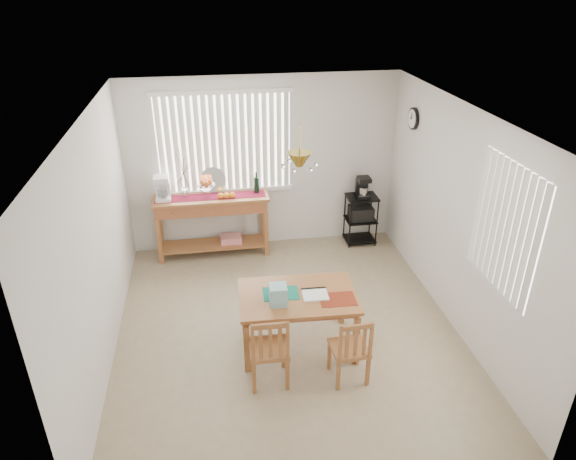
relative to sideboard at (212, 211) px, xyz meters
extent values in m
cube|color=tan|center=(0.79, -2.00, -0.71)|extent=(4.00, 4.50, 0.01)
cube|color=silver|center=(0.79, 0.30, 0.60)|extent=(4.00, 0.10, 2.60)
cube|color=silver|center=(0.79, -4.30, 0.60)|extent=(4.00, 0.10, 2.60)
cube|color=silver|center=(-1.26, -2.00, 0.60)|extent=(0.10, 4.50, 2.60)
cube|color=silver|center=(2.84, -2.00, 0.60)|extent=(0.10, 4.50, 2.60)
cube|color=white|center=(0.79, -2.00, 1.95)|extent=(4.00, 4.50, 0.10)
cube|color=white|center=(0.24, 0.25, 0.95)|extent=(1.90, 0.01, 1.40)
cube|color=white|center=(-0.66, 0.24, 0.95)|extent=(0.07, 0.03, 1.40)
cube|color=white|center=(-0.55, 0.24, 0.95)|extent=(0.07, 0.03, 1.40)
cube|color=white|center=(-0.44, 0.24, 0.95)|extent=(0.07, 0.03, 1.40)
cube|color=white|center=(-0.34, 0.24, 0.95)|extent=(0.07, 0.03, 1.40)
cube|color=white|center=(-0.23, 0.24, 0.95)|extent=(0.07, 0.03, 1.40)
cube|color=white|center=(-0.13, 0.24, 0.95)|extent=(0.07, 0.03, 1.40)
cube|color=white|center=(-0.02, 0.24, 0.95)|extent=(0.07, 0.03, 1.40)
cube|color=white|center=(0.08, 0.24, 0.95)|extent=(0.07, 0.03, 1.40)
cube|color=white|center=(0.19, 0.24, 0.95)|extent=(0.07, 0.03, 1.40)
cube|color=white|center=(0.29, 0.24, 0.95)|extent=(0.07, 0.03, 1.40)
cube|color=white|center=(0.40, 0.24, 0.95)|extent=(0.07, 0.03, 1.40)
cube|color=white|center=(0.51, 0.24, 0.95)|extent=(0.07, 0.03, 1.40)
cube|color=white|center=(0.61, 0.24, 0.95)|extent=(0.07, 0.03, 1.40)
cube|color=white|center=(0.72, 0.24, 0.95)|extent=(0.07, 0.03, 1.40)
cube|color=white|center=(0.82, 0.24, 0.95)|extent=(0.07, 0.03, 1.40)
cube|color=white|center=(0.93, 0.24, 0.95)|extent=(0.07, 0.03, 1.40)
cube|color=white|center=(1.03, 0.24, 0.95)|extent=(0.07, 0.03, 1.40)
cube|color=white|center=(1.14, 0.24, 0.95)|extent=(0.07, 0.03, 1.40)
cube|color=white|center=(0.24, 0.22, 0.22)|extent=(1.98, 0.06, 0.06)
cube|color=white|center=(0.24, 0.22, 1.68)|extent=(1.98, 0.06, 0.06)
cube|color=white|center=(2.79, -2.90, 0.95)|extent=(0.01, 1.10, 1.30)
cube|color=white|center=(2.78, -3.39, 0.95)|extent=(0.03, 0.07, 1.30)
cube|color=white|center=(2.78, -3.28, 0.95)|extent=(0.03, 0.07, 1.30)
cube|color=white|center=(2.78, -3.17, 0.95)|extent=(0.03, 0.07, 1.30)
cube|color=white|center=(2.78, -3.06, 0.95)|extent=(0.03, 0.07, 1.30)
cube|color=white|center=(2.78, -2.95, 0.95)|extent=(0.03, 0.07, 1.30)
cube|color=white|center=(2.78, -2.84, 0.95)|extent=(0.03, 0.07, 1.30)
cube|color=white|center=(2.78, -2.73, 0.95)|extent=(0.03, 0.07, 1.30)
cube|color=white|center=(2.78, -2.62, 0.95)|extent=(0.03, 0.07, 1.30)
cube|color=white|center=(2.78, -2.51, 0.95)|extent=(0.03, 0.07, 1.30)
cube|color=white|center=(2.78, -2.40, 0.95)|extent=(0.03, 0.07, 1.30)
cylinder|color=black|center=(2.77, -0.45, 1.38)|extent=(0.04, 0.30, 0.30)
cylinder|color=white|center=(2.74, -0.45, 1.38)|extent=(0.01, 0.25, 0.25)
cylinder|color=olive|center=(0.86, -2.31, 1.73)|extent=(0.01, 0.01, 0.34)
cone|color=olive|center=(0.86, -2.31, 1.55)|extent=(0.24, 0.24, 0.14)
sphere|color=white|center=(1.02, -2.31, 1.49)|extent=(0.05, 0.05, 0.05)
sphere|color=white|center=(0.94, -2.18, 1.49)|extent=(0.05, 0.05, 0.05)
sphere|color=white|center=(0.78, -2.18, 1.49)|extent=(0.05, 0.05, 0.05)
sphere|color=white|center=(0.70, -2.31, 1.49)|extent=(0.05, 0.05, 0.05)
sphere|color=white|center=(0.78, -2.45, 1.49)|extent=(0.05, 0.05, 0.05)
sphere|color=white|center=(0.94, -2.45, 1.49)|extent=(0.05, 0.05, 0.05)
cube|color=#A46637|center=(-0.01, 0.00, 0.21)|extent=(1.66, 0.47, 0.04)
cube|color=#A35935|center=(-0.01, 0.00, 0.10)|extent=(1.60, 0.43, 0.17)
cube|color=#A46637|center=(-0.79, -0.18, -0.34)|extent=(0.06, 0.06, 0.72)
cube|color=#A46637|center=(0.77, -0.18, -0.34)|extent=(0.06, 0.06, 0.72)
cube|color=#A46637|center=(-0.79, 0.18, -0.34)|extent=(0.06, 0.06, 0.72)
cube|color=#A46637|center=(0.77, 0.18, -0.34)|extent=(0.06, 0.06, 0.72)
cube|color=#A46637|center=(-0.01, 0.00, -0.55)|extent=(1.54, 0.41, 0.03)
cube|color=red|center=(0.25, 0.00, -0.48)|extent=(0.31, 0.23, 0.10)
cube|color=maroon|center=(-0.01, 0.00, 0.24)|extent=(1.58, 0.26, 0.01)
cube|color=white|center=(-0.68, 0.00, 0.26)|extent=(0.21, 0.25, 0.05)
cube|color=white|center=(-0.68, 0.08, 0.39)|extent=(0.21, 0.08, 0.31)
cube|color=white|center=(-0.68, -0.02, 0.56)|extent=(0.21, 0.23, 0.07)
cylinder|color=white|center=(-0.68, -0.03, 0.35)|extent=(0.14, 0.14, 0.14)
cylinder|color=white|center=(-0.06, -0.02, 0.29)|extent=(0.05, 0.05, 0.10)
cone|color=white|center=(-0.06, -0.02, 0.38)|extent=(0.27, 0.27, 0.09)
sphere|color=red|center=(-0.01, -0.02, 0.47)|extent=(0.08, 0.08, 0.08)
sphere|color=red|center=(-0.06, 0.03, 0.47)|extent=(0.08, 0.08, 0.08)
sphere|color=red|center=(-0.11, -0.02, 0.47)|extent=(0.08, 0.08, 0.08)
sphere|color=red|center=(-0.06, -0.07, 0.47)|extent=(0.08, 0.08, 0.08)
sphere|color=#FF9F0D|center=(0.14, -0.08, 0.27)|extent=(0.08, 0.08, 0.08)
sphere|color=#FF9F0D|center=(0.22, -0.08, 0.27)|extent=(0.08, 0.08, 0.08)
sphere|color=#FF9F0D|center=(0.30, -0.08, 0.27)|extent=(0.08, 0.08, 0.08)
cylinder|color=silver|center=(0.04, 0.19, 0.42)|extent=(0.37, 0.09, 0.37)
cylinder|color=white|center=(-0.37, 0.05, 0.31)|extent=(0.08, 0.08, 0.15)
cylinder|color=#4C3823|center=(-0.37, 0.05, 0.61)|extent=(0.09, 0.04, 0.46)
cylinder|color=#4C3823|center=(-0.37, 0.05, 0.64)|extent=(0.14, 0.06, 0.50)
cylinder|color=#4C3823|center=(-0.37, 0.05, 0.59)|extent=(0.18, 0.08, 0.38)
cylinder|color=#4C3823|center=(-0.37, 0.05, 0.66)|extent=(0.06, 0.03, 0.57)
cylinder|color=#4C3823|center=(-0.37, 0.05, 0.58)|extent=(0.23, 0.10, 0.32)
cylinder|color=black|center=(0.67, 0.05, 0.35)|extent=(0.08, 0.08, 0.24)
cylinder|color=black|center=(0.67, 0.05, 0.51)|extent=(0.03, 0.03, 0.08)
cylinder|color=black|center=(2.06, -0.16, -0.31)|extent=(0.02, 0.02, 0.79)
cylinder|color=black|center=(2.48, -0.16, -0.31)|extent=(0.02, 0.02, 0.79)
cylinder|color=black|center=(2.06, 0.17, -0.31)|extent=(0.02, 0.02, 0.79)
cylinder|color=black|center=(2.48, 0.17, -0.31)|extent=(0.02, 0.02, 0.79)
cube|color=black|center=(2.27, 0.00, 0.07)|extent=(0.46, 0.37, 0.03)
cube|color=black|center=(2.27, 0.00, -0.31)|extent=(0.46, 0.37, 0.02)
cube|color=black|center=(2.27, 0.00, -0.65)|extent=(0.46, 0.37, 0.02)
cube|color=black|center=(2.27, 0.00, -0.20)|extent=(0.35, 0.28, 0.20)
cube|color=black|center=(2.27, -0.01, 0.11)|extent=(0.18, 0.22, 0.05)
cube|color=black|center=(2.27, 0.06, 0.22)|extent=(0.18, 0.07, 0.28)
cube|color=black|center=(2.27, -0.01, 0.37)|extent=(0.18, 0.20, 0.06)
cylinder|color=silver|center=(2.27, -0.02, 0.19)|extent=(0.12, 0.12, 0.12)
cube|color=#A46637|center=(0.86, -2.31, -0.03)|extent=(1.32, 0.88, 0.04)
cube|color=#A35935|center=(0.86, -2.31, -0.08)|extent=(1.23, 0.79, 0.06)
cube|color=#A46637|center=(0.26, -2.65, -0.40)|extent=(0.07, 0.07, 0.60)
cube|color=#A46637|center=(1.43, -2.70, -0.40)|extent=(0.07, 0.07, 0.60)
cube|color=#A46637|center=(0.29, -1.93, -0.40)|extent=(0.07, 0.07, 0.60)
cube|color=#A46637|center=(1.47, -1.98, -0.40)|extent=(0.07, 0.07, 0.60)
cube|color=#157B67|center=(0.68, -2.26, -0.01)|extent=(0.40, 0.29, 0.01)
cube|color=maroon|center=(1.27, -2.47, -0.01)|extent=(0.40, 0.29, 0.01)
cube|color=white|center=(1.04, -2.37, 0.00)|extent=(0.29, 0.23, 0.02)
cube|color=black|center=(1.05, -2.25, 0.00)|extent=(0.28, 0.04, 0.03)
cube|color=#87BEC5|center=(0.62, -2.44, 0.10)|extent=(0.19, 0.19, 0.22)
cube|color=#A46637|center=(0.47, -2.82, -0.29)|extent=(0.41, 0.41, 0.04)
cube|color=#A46637|center=(0.64, -2.65, -0.51)|extent=(0.04, 0.04, 0.39)
cube|color=#A46637|center=(0.30, -2.64, -0.51)|extent=(0.04, 0.04, 0.39)
cube|color=#A46637|center=(0.64, -2.99, -0.51)|extent=(0.04, 0.04, 0.39)
cube|color=#A46637|center=(0.30, -2.98, -0.51)|extent=(0.04, 0.04, 0.39)
cube|color=#A46637|center=(0.64, -3.00, -0.06)|extent=(0.03, 0.03, 0.44)
cube|color=#A46637|center=(0.30, -2.99, -0.06)|extent=(0.03, 0.03, 0.44)
cube|color=#A46637|center=(0.47, -3.00, 0.13)|extent=(0.36, 0.04, 0.06)
cube|color=#A46637|center=(0.56, -3.00, -0.08)|extent=(0.04, 0.02, 0.35)
cube|color=#A46637|center=(0.47, -3.00, -0.08)|extent=(0.04, 0.02, 0.35)
cube|color=#A46637|center=(0.37, -3.00, -0.08)|extent=(0.04, 0.02, 0.35)
cube|color=#A46637|center=(1.30, -2.91, -0.32)|extent=(0.39, 0.39, 0.04)
cube|color=#A46637|center=(1.45, -2.74, -0.52)|extent=(0.04, 0.04, 0.36)
cube|color=#A46637|center=(1.13, -2.76, -0.52)|extent=(0.04, 0.04, 0.36)
cube|color=#A46637|center=(1.46, -3.06, -0.52)|extent=(0.04, 0.04, 0.36)
cube|color=#A46637|center=(1.15, -3.08, -0.52)|extent=(0.04, 0.04, 0.36)
cube|color=#A46637|center=(1.46, -3.07, -0.10)|extent=(0.03, 0.03, 0.41)
cube|color=#A46637|center=(1.15, -3.09, -0.10)|extent=(0.03, 0.03, 0.41)
cube|color=#A46637|center=(1.30, -3.08, 0.08)|extent=(0.34, 0.04, 0.05)
cube|color=#A46637|center=(1.39, -3.07, -0.12)|extent=(0.04, 0.02, 0.33)
cube|color=#A46637|center=(1.30, -3.08, -0.12)|extent=(0.04, 0.02, 0.33)
cube|color=#A46637|center=(1.22, -3.08, -0.12)|extent=(0.04, 0.02, 0.33)
camera|label=1|loc=(0.01, -6.92, 3.18)|focal=32.00mm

